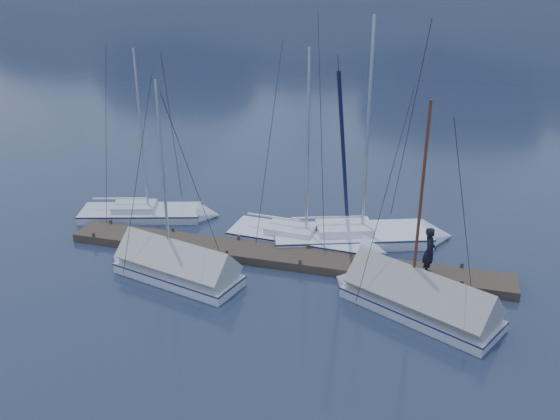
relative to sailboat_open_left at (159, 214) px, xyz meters
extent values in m
plane|color=#172134|center=(6.65, -4.62, -0.15)|extent=(1000.00, 1000.00, 0.00)
cube|color=#382D23|center=(6.65, -2.62, 0.02)|extent=(18.00, 1.50, 0.34)
cube|color=black|center=(0.65, -2.62, -0.20)|extent=(3.00, 1.30, 0.30)
cube|color=black|center=(6.65, -2.62, -0.20)|extent=(3.00, 1.30, 0.30)
cube|color=black|center=(12.65, -2.62, -0.20)|extent=(3.00, 1.30, 0.30)
cylinder|color=#382D23|center=(-1.35, -1.92, 0.20)|extent=(0.12, 0.12, 0.35)
cylinder|color=#382D23|center=(-1.35, -3.32, 0.20)|extent=(0.12, 0.12, 0.35)
cylinder|color=#382D23|center=(1.65, -1.92, 0.20)|extent=(0.12, 0.12, 0.35)
cylinder|color=#382D23|center=(1.65, -3.32, 0.20)|extent=(0.12, 0.12, 0.35)
cylinder|color=#382D23|center=(4.65, -1.92, 0.20)|extent=(0.12, 0.12, 0.35)
cylinder|color=#382D23|center=(4.65, -3.32, 0.20)|extent=(0.12, 0.12, 0.35)
cylinder|color=#382D23|center=(7.65, -1.92, 0.20)|extent=(0.12, 0.12, 0.35)
cylinder|color=#382D23|center=(7.65, -3.32, 0.20)|extent=(0.12, 0.12, 0.35)
cylinder|color=#382D23|center=(10.65, -1.92, 0.20)|extent=(0.12, 0.12, 0.35)
cylinder|color=#382D23|center=(10.65, -3.32, 0.20)|extent=(0.12, 0.12, 0.35)
cylinder|color=#382D23|center=(13.65, -1.92, 0.20)|extent=(0.12, 0.12, 0.35)
cylinder|color=#382D23|center=(13.65, -3.32, 0.20)|extent=(0.12, 0.12, 0.35)
cube|color=silver|center=(-0.79, -0.23, -0.04)|extent=(5.80, 3.32, 0.61)
cube|color=silver|center=(-0.79, -0.23, -0.31)|extent=(4.77, 2.29, 0.28)
cube|color=#161B43|center=(-0.79, -0.23, 0.22)|extent=(5.86, 3.35, 0.06)
cone|color=silver|center=(2.25, 0.66, -0.04)|extent=(1.47, 1.97, 1.76)
cube|color=silver|center=(-1.05, -0.31, 0.40)|extent=(2.21, 1.78, 0.28)
cylinder|color=#B2B7BF|center=(-0.43, -0.13, 3.93)|extent=(0.11, 0.11, 7.34)
cylinder|color=#B2B7BF|center=(-1.67, -0.49, 0.81)|extent=(2.40, 0.78, 0.08)
cylinder|color=#26262B|center=(0.89, 0.26, 3.93)|extent=(0.81, 2.67, 7.35)
cube|color=white|center=(6.91, -0.81, -0.03)|extent=(5.91, 2.31, 0.64)
cube|color=white|center=(6.91, -0.81, -0.32)|extent=(4.98, 1.39, 0.29)
cube|color=#1A1642|center=(6.91, -0.81, 0.24)|extent=(5.96, 2.34, 0.06)
cone|color=white|center=(10.23, -1.04, -0.03)|extent=(1.18, 1.92, 1.85)
cube|color=white|center=(6.62, -0.79, 0.43)|extent=(2.11, 1.48, 0.29)
cylinder|color=#B2B7BF|center=(7.30, -0.84, 4.14)|extent=(0.12, 0.12, 7.72)
cylinder|color=#B2B7BF|center=(5.95, -0.75, 0.86)|extent=(2.61, 0.26, 0.09)
cylinder|color=#26262B|center=(8.74, -0.94, 4.14)|extent=(0.22, 2.91, 7.73)
cube|color=white|center=(9.12, -0.11, -0.02)|extent=(6.95, 4.28, 0.73)
cube|color=white|center=(9.12, -0.11, -0.35)|extent=(5.69, 3.02, 0.33)
cube|color=navy|center=(9.12, -0.11, 0.29)|extent=(7.02, 4.33, 0.07)
cone|color=white|center=(12.69, 1.16, -0.02)|extent=(1.85, 2.39, 2.11)
cube|color=white|center=(8.81, -0.22, 0.51)|extent=(2.69, 2.22, 0.33)
cylinder|color=#B2B7BF|center=(9.53, 0.04, 4.74)|extent=(0.13, 0.13, 8.80)
cylinder|color=#B2B7BF|center=(8.08, -0.48, 1.00)|extent=(2.83, 1.09, 0.10)
cylinder|color=#26262B|center=(11.08, 0.59, 4.74)|extent=(1.14, 3.14, 8.80)
cube|color=silver|center=(12.27, -5.06, -0.05)|extent=(5.65, 4.09, 0.57)
cube|color=silver|center=(12.27, -5.06, -0.31)|extent=(4.54, 2.97, 0.26)
cube|color=#191747|center=(12.27, -5.06, 0.20)|extent=(5.70, 4.13, 0.05)
cone|color=silver|center=(9.52, -3.69, -0.05)|extent=(1.67, 2.06, 1.83)
cylinder|color=#592819|center=(11.96, -4.91, 3.70)|extent=(0.10, 0.10, 6.92)
cylinder|color=#592819|center=(13.04, -5.45, 0.76)|extent=(2.19, 1.14, 0.08)
cylinder|color=#26262B|center=(10.76, -4.31, 3.70)|extent=(1.22, 2.43, 6.92)
cube|color=#98978E|center=(12.27, -5.06, 0.59)|extent=(5.42, 4.00, 1.94)
cube|color=silver|center=(3.35, -5.09, -0.04)|extent=(5.23, 2.95, 0.58)
cube|color=silver|center=(3.35, -5.09, -0.31)|extent=(4.32, 1.99, 0.27)
cube|color=#162142|center=(3.35, -5.09, 0.20)|extent=(5.29, 2.98, 0.05)
cone|color=silver|center=(0.57, -4.37, -0.04)|extent=(1.37, 1.89, 1.70)
cylinder|color=#B2B7BF|center=(3.01, -5.00, 3.78)|extent=(0.11, 0.11, 7.07)
cylinder|color=#B2B7BF|center=(4.21, -5.31, 0.78)|extent=(2.18, 0.63, 0.08)
cylinder|color=#26262B|center=(1.81, -4.69, 3.78)|extent=(0.65, 2.42, 7.08)
cube|color=#AEAFA4|center=(3.35, -5.09, 0.60)|extent=(5.00, 2.92, 1.80)
imported|color=black|center=(12.40, -2.77, 1.12)|extent=(0.47, 0.69, 1.87)
camera|label=1|loc=(12.37, -22.97, 10.98)|focal=38.00mm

